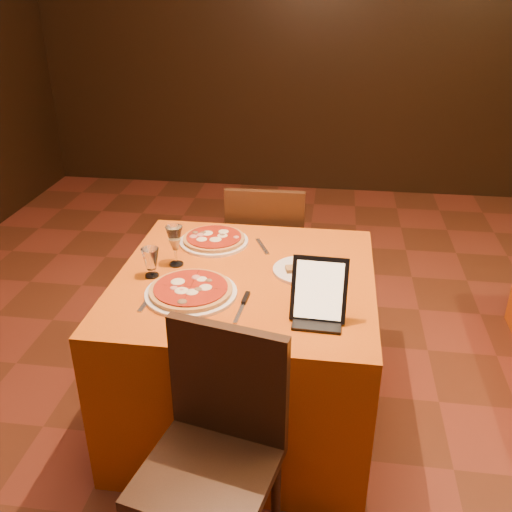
# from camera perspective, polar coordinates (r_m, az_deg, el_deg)

# --- Properties ---
(floor) EXTENTS (6.00, 7.00, 0.01)m
(floor) POSITION_cam_1_polar(r_m,az_deg,el_deg) (2.70, 10.88, -19.52)
(floor) COLOR #5E2D19
(floor) RESTS_ON ground
(wall_back) EXTENTS (6.00, 0.01, 2.80)m
(wall_back) POSITION_cam_1_polar(r_m,az_deg,el_deg) (5.41, 11.01, 20.58)
(wall_back) COLOR black
(wall_back) RESTS_ON floor
(main_table) EXTENTS (1.10, 1.10, 0.75)m
(main_table) POSITION_cam_1_polar(r_m,az_deg,el_deg) (2.65, -1.02, -9.17)
(main_table) COLOR #C1510C
(main_table) RESTS_ON floor
(chair_main_near) EXTENTS (0.51, 0.51, 0.91)m
(chair_main_near) POSITION_cam_1_polar(r_m,az_deg,el_deg) (1.99, -4.93, -20.89)
(chair_main_near) COLOR black
(chair_main_near) RESTS_ON floor
(chair_main_far) EXTENTS (0.45, 0.45, 0.91)m
(chair_main_far) POSITION_cam_1_polar(r_m,az_deg,el_deg) (3.31, 1.17, 0.23)
(chair_main_far) COLOR black
(chair_main_far) RESTS_ON floor
(pizza_near) EXTENTS (0.37, 0.37, 0.03)m
(pizza_near) POSITION_cam_1_polar(r_m,az_deg,el_deg) (2.32, -6.52, -3.52)
(pizza_near) COLOR white
(pizza_near) RESTS_ON main_table
(pizza_far) EXTENTS (0.33, 0.33, 0.03)m
(pizza_far) POSITION_cam_1_polar(r_m,az_deg,el_deg) (2.75, -4.22, 1.61)
(pizza_far) COLOR white
(pizza_far) RESTS_ON main_table
(cutlet_dish) EXTENTS (0.26, 0.26, 0.03)m
(cutlet_dish) POSITION_cam_1_polar(r_m,az_deg,el_deg) (2.48, 4.72, -1.31)
(cutlet_dish) COLOR white
(cutlet_dish) RESTS_ON main_table
(wine_glass) EXTENTS (0.09, 0.09, 0.19)m
(wine_glass) POSITION_cam_1_polar(r_m,az_deg,el_deg) (2.52, -8.09, 1.04)
(wine_glass) COLOR #E2C780
(wine_glass) RESTS_ON main_table
(water_glass) EXTENTS (0.09, 0.09, 0.13)m
(water_glass) POSITION_cam_1_polar(r_m,az_deg,el_deg) (2.46, -10.47, -0.65)
(water_glass) COLOR white
(water_glass) RESTS_ON main_table
(tablet) EXTENTS (0.21, 0.11, 0.24)m
(tablet) POSITION_cam_1_polar(r_m,az_deg,el_deg) (2.12, 6.34, -3.32)
(tablet) COLOR black
(tablet) RESTS_ON main_table
(knife) EXTENTS (0.03, 0.19, 0.01)m
(knife) POSITION_cam_1_polar(r_m,az_deg,el_deg) (2.21, -1.53, -5.41)
(knife) COLOR silver
(knife) RESTS_ON main_table
(fork_near) EXTENTS (0.03, 0.17, 0.01)m
(fork_near) POSITION_cam_1_polar(r_m,az_deg,el_deg) (2.30, -10.80, -4.43)
(fork_near) COLOR silver
(fork_near) RESTS_ON main_table
(fork_far) EXTENTS (0.09, 0.17, 0.01)m
(fork_far) POSITION_cam_1_polar(r_m,az_deg,el_deg) (2.70, 0.64, 0.96)
(fork_far) COLOR silver
(fork_far) RESTS_ON main_table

